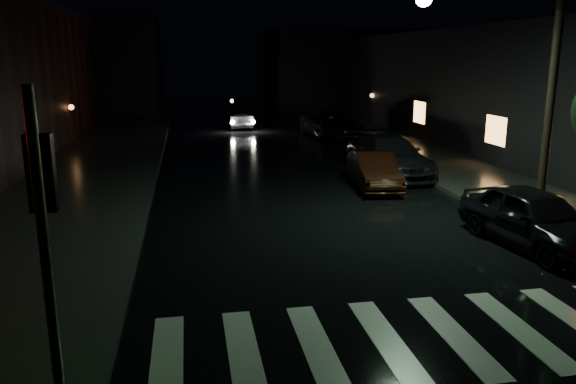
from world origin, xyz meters
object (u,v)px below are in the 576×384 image
parked_car_d (332,124)px  oncoming_car (240,117)px  parked_car_c (388,155)px  parked_car_b (374,170)px  parked_car_a (534,218)px

parked_car_d → oncoming_car: size_ratio=1.29×
parked_car_d → oncoming_car: 7.29m
parked_car_c → parked_car_d: (0.51, 10.93, -0.02)m
parked_car_b → parked_car_d: bearing=88.7°
oncoming_car → parked_car_a: bearing=101.7°
parked_car_a → parked_car_d: (0.00, 19.93, 0.02)m
parked_car_a → parked_car_c: parked_car_c is taller
parked_car_d → oncoming_car: bearing=127.6°
parked_car_a → oncoming_car: size_ratio=1.03×
parked_car_a → oncoming_car: 25.79m
parked_car_c → parked_car_a: bearing=-90.1°
parked_car_c → oncoming_car: (-4.40, 16.32, -0.08)m
parked_car_d → parked_car_b: bearing=-102.6°
parked_car_d → parked_car_a: bearing=-94.7°
parked_car_b → parked_car_c: bearing=64.9°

